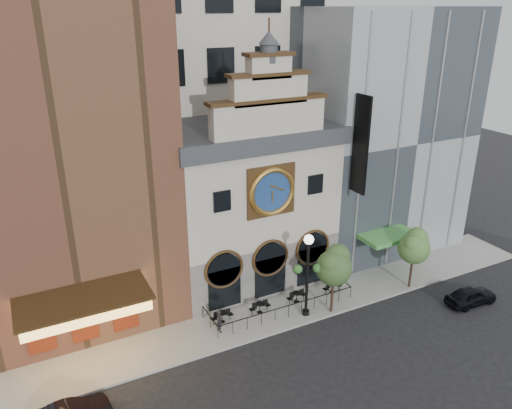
{
  "coord_description": "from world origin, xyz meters",
  "views": [
    {
      "loc": [
        -15.33,
        -23.76,
        20.26
      ],
      "look_at": [
        -0.07,
        6.0,
        6.83
      ],
      "focal_mm": 35.0,
      "sensor_mm": 36.0,
      "label": 1
    }
  ],
  "objects": [
    {
      "name": "clock_building",
      "position": [
        0.0,
        7.82,
        6.69
      ],
      "size": [
        12.6,
        8.78,
        18.65
      ],
      "color": "#605E5B",
      "rests_on": "ground"
    },
    {
      "name": "bistro_3",
      "position": [
        4.54,
        2.41,
        0.61
      ],
      "size": [
        1.58,
        0.68,
        0.9
      ],
      "color": "black",
      "rests_on": "sidewalk"
    },
    {
      "name": "ground",
      "position": [
        0.0,
        0.0,
        0.0
      ],
      "size": [
        120.0,
        120.0,
        0.0
      ],
      "primitive_type": "plane",
      "color": "black",
      "rests_on": "ground"
    },
    {
      "name": "pedestrian",
      "position": [
        -4.9,
        1.84,
        0.97
      ],
      "size": [
        0.41,
        0.61,
        1.64
      ],
      "primitive_type": "imported",
      "rotation": [
        0.0,
        0.0,
        1.54
      ],
      "color": "black",
      "rests_on": "sidewalk"
    },
    {
      "name": "cafe_railing",
      "position": [
        0.0,
        2.5,
        0.6
      ],
      "size": [
        10.6,
        2.6,
        0.9
      ],
      "primitive_type": null,
      "color": "black",
      "rests_on": "sidewalk"
    },
    {
      "name": "sidewalk",
      "position": [
        0.0,
        2.5,
        0.07
      ],
      "size": [
        44.0,
        5.0,
        0.15
      ],
      "primitive_type": "cube",
      "color": "gray",
      "rests_on": "ground"
    },
    {
      "name": "lamppost",
      "position": [
        1.21,
        0.88,
        3.94
      ],
      "size": [
        1.87,
        1.12,
        6.13
      ],
      "rotation": [
        0.0,
        0.0,
        -0.38
      ],
      "color": "black",
      "rests_on": "sidewalk"
    },
    {
      "name": "theater_building",
      "position": [
        -13.0,
        9.96,
        12.6
      ],
      "size": [
        14.0,
        15.6,
        25.0
      ],
      "color": "brown",
      "rests_on": "ground"
    },
    {
      "name": "tree_left",
      "position": [
        3.07,
        0.43,
        3.8
      ],
      "size": [
        2.59,
        2.49,
        4.98
      ],
      "color": "#382619",
      "rests_on": "sidewalk"
    },
    {
      "name": "bistro_2",
      "position": [
        1.46,
        2.51,
        0.61
      ],
      "size": [
        1.58,
        0.68,
        0.9
      ],
      "color": "black",
      "rests_on": "sidewalk"
    },
    {
      "name": "retail_building",
      "position": [
        12.99,
        9.99,
        10.14
      ],
      "size": [
        14.0,
        14.4,
        20.0
      ],
      "color": "gray",
      "rests_on": "ground"
    },
    {
      "name": "tree_right",
      "position": [
        10.32,
        0.43,
        3.61
      ],
      "size": [
        2.45,
        2.36,
        4.72
      ],
      "color": "#382619",
      "rests_on": "sidewalk"
    },
    {
      "name": "bistro_0",
      "position": [
        -4.36,
        2.69,
        0.61
      ],
      "size": [
        1.58,
        0.68,
        0.9
      ],
      "color": "black",
      "rests_on": "sidewalk"
    },
    {
      "name": "car_right",
      "position": [
        12.69,
        -3.26,
        0.67
      ],
      "size": [
        4.02,
        1.81,
        1.34
      ],
      "primitive_type": "imported",
      "rotation": [
        0.0,
        0.0,
        1.51
      ],
      "color": "black",
      "rests_on": "ground"
    },
    {
      "name": "bistro_1",
      "position": [
        -1.55,
        2.51,
        0.61
      ],
      "size": [
        1.58,
        0.68,
        0.9
      ],
      "color": "black",
      "rests_on": "sidewalk"
    },
    {
      "name": "office_tower",
      "position": [
        0.0,
        20.0,
        20.0
      ],
      "size": [
        20.0,
        16.0,
        40.0
      ],
      "primitive_type": "cube",
      "color": "beige",
      "rests_on": "ground"
    }
  ]
}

